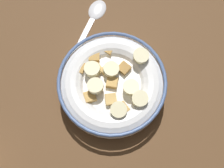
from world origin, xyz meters
The scene contains 3 objects.
ground_plane centered at (0.00, 0.00, -1.00)cm, with size 130.10×130.10×2.00cm, color brown.
cereal_bowl centered at (0.01, -0.01, 2.61)cm, with size 19.02×19.02×5.82cm.
spoon centered at (15.09, -1.37, 0.34)cm, with size 14.31×13.76×0.80cm.
Camera 1 is at (-14.39, 5.29, 51.37)cm, focal length 46.29 mm.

